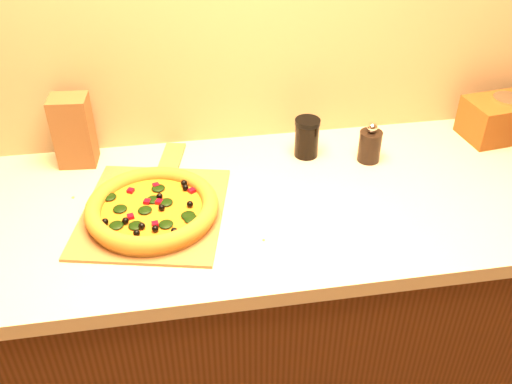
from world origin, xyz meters
name	(u,v)px	position (x,y,z in m)	size (l,w,h in m)	color
cabinet	(256,322)	(0.00, 1.43, 0.43)	(2.80, 0.65, 0.86)	#43240E
countertop	(256,205)	(0.00, 1.43, 0.88)	(2.84, 0.68, 0.04)	#BFB595
pizza_peel	(154,208)	(-0.26, 1.43, 0.90)	(0.43, 0.55, 0.01)	brown
pizza	(152,208)	(-0.27, 1.39, 0.93)	(0.33, 0.33, 0.05)	gold
pepper_grinder	(370,145)	(0.35, 1.56, 0.95)	(0.06, 0.06, 0.12)	black
coffee_canister	(504,116)	(0.79, 1.64, 0.97)	(0.09, 0.09, 0.13)	silver
paper_bag	(74,131)	(-0.47, 1.68, 1.00)	(0.10, 0.08, 0.20)	brown
dark_jar	(307,137)	(0.18, 1.62, 0.96)	(0.07, 0.07, 0.12)	black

